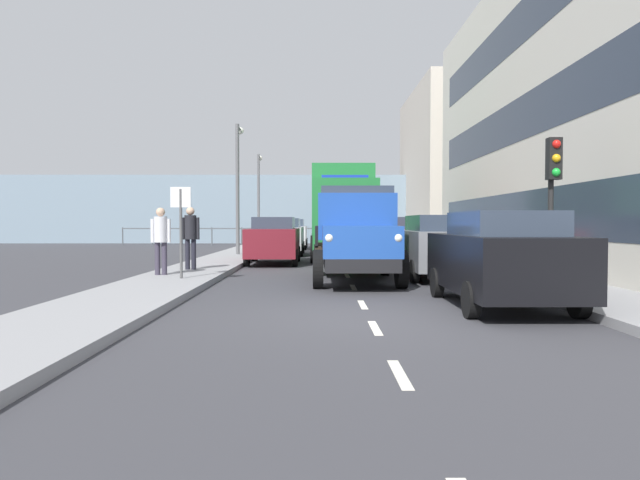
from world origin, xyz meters
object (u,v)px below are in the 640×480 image
object	(u,v)px
car_silver_oppositeside_1	(284,236)
street_sign	(181,216)
car_grey_kerbside_1	(438,245)
traffic_light_near	(553,179)
lamp_post_promenade	(238,176)
car_black_kerbside_near	(500,257)
truck_vintage_blue	(356,236)
pedestrian_in_dark_coat	(161,235)
car_maroon_oppositeside_0	(274,240)
pedestrian_with_bag	(190,232)
car_white_oppositeside_2	(290,233)
lamp_post_far	(259,190)
car_navy_kerbside_3	(390,236)
lorry_cargo_green	(342,210)
car_red_kerbside_2	(407,240)

from	to	relation	value
car_silver_oppositeside_1	street_sign	xyz separation A→B (m)	(1.74, 12.58, 0.79)
car_grey_kerbside_1	car_silver_oppositeside_1	world-z (taller)	same
traffic_light_near	lamp_post_promenade	distance (m)	15.01
street_sign	car_silver_oppositeside_1	bearing A→B (deg)	-97.88
car_black_kerbside_near	street_sign	bearing A→B (deg)	-28.81
truck_vintage_blue	street_sign	size ratio (longest dim) A/B	2.51
truck_vintage_blue	pedestrian_in_dark_coat	xyz separation A→B (m)	(5.11, -0.46, 0.02)
truck_vintage_blue	lamp_post_promenade	bearing A→B (deg)	-66.29
car_maroon_oppositeside_0	pedestrian_in_dark_coat	distance (m)	6.44
car_grey_kerbside_1	pedestrian_with_bag	size ratio (longest dim) A/B	2.37
car_white_oppositeside_2	lamp_post_far	size ratio (longest dim) A/B	0.80
pedestrian_with_bag	car_black_kerbside_near	bearing A→B (deg)	138.34
car_black_kerbside_near	car_grey_kerbside_1	distance (m)	5.25
truck_vintage_blue	car_maroon_oppositeside_0	world-z (taller)	truck_vintage_blue
pedestrian_in_dark_coat	street_sign	xyz separation A→B (m)	(-0.76, 0.92, 0.49)
car_maroon_oppositeside_0	pedestrian_with_bag	bearing A→B (deg)	63.74
car_navy_kerbside_3	pedestrian_in_dark_coat	xyz separation A→B (m)	(7.43, 11.11, 0.30)
car_black_kerbside_near	car_grey_kerbside_1	bearing A→B (deg)	-90.00
car_maroon_oppositeside_0	traffic_light_near	distance (m)	10.95
car_black_kerbside_near	lamp_post_far	distance (m)	25.80
car_white_oppositeside_2	lamp_post_far	distance (m)	4.17
truck_vintage_blue	traffic_light_near	size ratio (longest dim) A/B	1.76
car_navy_kerbside_3	traffic_light_near	xyz separation A→B (m)	(-1.79, 13.69, 1.58)
pedestrian_in_dark_coat	lamp_post_promenade	world-z (taller)	lamp_post_promenade
street_sign	car_black_kerbside_near	bearing A→B (deg)	151.19
car_silver_oppositeside_1	pedestrian_with_bag	world-z (taller)	pedestrian_with_bag
truck_vintage_blue	lorry_cargo_green	size ratio (longest dim) A/B	0.69
car_red_kerbside_2	lamp_post_promenade	xyz separation A→B (m)	(6.79, -3.75, 2.67)
truck_vintage_blue	pedestrian_with_bag	world-z (taller)	truck_vintage_blue
truck_vintage_blue	car_white_oppositeside_2	xyz separation A→B (m)	(2.60, -18.10, -0.28)
pedestrian_in_dark_coat	lamp_post_promenade	size ratio (longest dim) A/B	0.31
car_black_kerbside_near	car_maroon_oppositeside_0	world-z (taller)	same
car_maroon_oppositeside_0	street_sign	world-z (taller)	street_sign
car_silver_oppositeside_1	pedestrian_with_bag	size ratio (longest dim) A/B	2.43
street_sign	pedestrian_in_dark_coat	bearing A→B (deg)	-50.48
car_navy_kerbside_3	pedestrian_in_dark_coat	distance (m)	13.37
pedestrian_with_bag	traffic_light_near	world-z (taller)	traffic_light_near
street_sign	traffic_light_near	bearing A→B (deg)	168.93
truck_vintage_blue	car_grey_kerbside_1	distance (m)	2.60
car_navy_kerbside_3	traffic_light_near	size ratio (longest dim) A/B	1.29
car_red_kerbside_2	lamp_post_far	xyz separation A→B (m)	(7.00, -14.15, 2.65)
truck_vintage_blue	car_black_kerbside_near	distance (m)	4.75
car_navy_kerbside_3	car_white_oppositeside_2	world-z (taller)	same
truck_vintage_blue	traffic_light_near	distance (m)	4.80
truck_vintage_blue	car_silver_oppositeside_1	distance (m)	12.41
lorry_cargo_green	car_red_kerbside_2	world-z (taller)	lorry_cargo_green
car_navy_kerbside_3	lamp_post_promenade	bearing A→B (deg)	11.80
car_white_oppositeside_2	lamp_post_far	bearing A→B (deg)	-49.99
car_maroon_oppositeside_0	pedestrian_with_bag	distance (m)	4.76
car_silver_oppositeside_1	car_white_oppositeside_2	bearing A→B (deg)	-90.00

